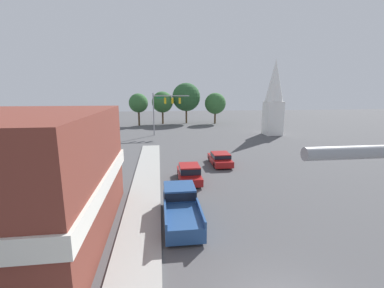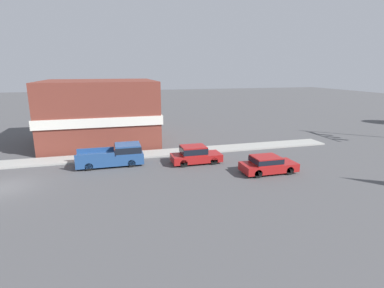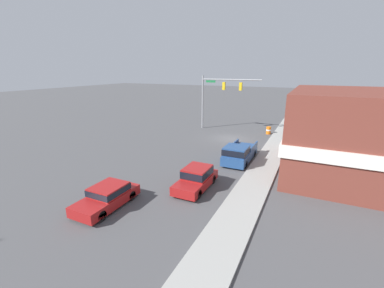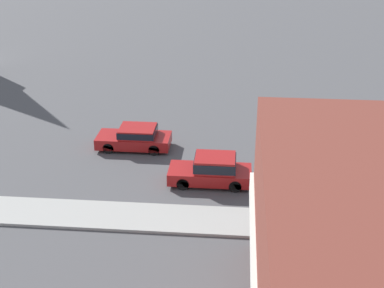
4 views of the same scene
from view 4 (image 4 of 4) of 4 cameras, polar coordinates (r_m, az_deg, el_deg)
The scene contains 3 objects.
car_lead at distance 28.07m, azimuth 2.17°, elevation -2.73°, with size 1.86×4.35×1.56m.
car_oncoming at distance 32.24m, azimuth -6.07°, elevation 0.74°, with size 1.93×4.39×1.37m.
pickup_truck_parked at distance 27.40m, azimuth 16.12°, elevation -4.32°, with size 2.11×5.50×1.78m.
Camera 4 is at (-26.84, 13.26, 13.69)m, focal length 50.00 mm.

